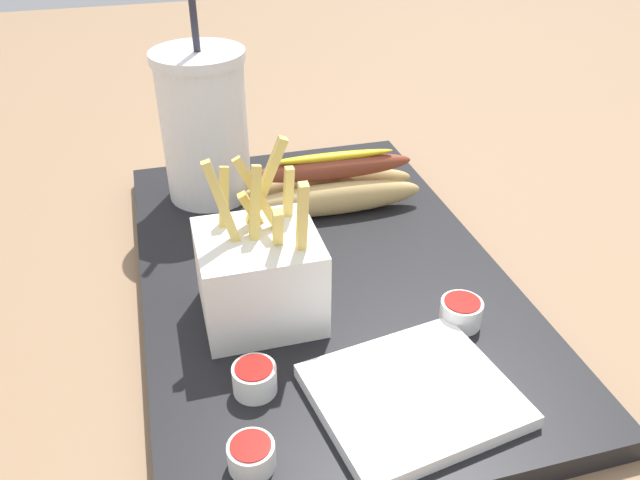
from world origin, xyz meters
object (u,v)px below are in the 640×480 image
fries_basket (260,274)px  ketchup_cup_1 (251,454)px  ketchup_cup_2 (461,311)px  ketchup_cup_3 (254,378)px  hot_dog_1 (332,186)px  soda_cup (204,126)px  napkin_stack (413,395)px

fries_basket → ketchup_cup_1: fries_basket is taller
ketchup_cup_2 → ketchup_cup_3: same height
hot_dog_1 → ketchup_cup_2: size_ratio=5.47×
hot_dog_1 → ketchup_cup_3: size_ratio=5.85×
ketchup_cup_3 → ketchup_cup_1: bearing=-12.3°
soda_cup → napkin_stack: 0.36m
soda_cup → fries_basket: soda_cup is taller
ketchup_cup_1 → napkin_stack: ketchup_cup_1 is taller
ketchup_cup_1 → ketchup_cup_2: ketchup_cup_2 is taller
soda_cup → ketchup_cup_3: soda_cup is taller
ketchup_cup_1 → fries_basket: bearing=166.5°
hot_dog_1 → ketchup_cup_1: 0.33m
fries_basket → ketchup_cup_3: (0.08, -0.02, -0.03)m
ketchup_cup_1 → ketchup_cup_3: bearing=167.7°
soda_cup → hot_dog_1: bearing=62.0°
hot_dog_1 → ketchup_cup_2: bearing=12.6°
fries_basket → ketchup_cup_3: fries_basket is taller
soda_cup → fries_basket: bearing=3.7°
hot_dog_1 → ketchup_cup_3: bearing=-28.0°
soda_cup → hot_dog_1: 0.15m
ketchup_cup_1 → ketchup_cup_3: (-0.06, 0.01, 0.00)m
hot_dog_1 → napkin_stack: 0.28m
fries_basket → hot_dog_1: fries_basket is taller
ketchup_cup_1 → napkin_stack: 0.12m
soda_cup → ketchup_cup_3: (0.30, -0.01, -0.07)m
ketchup_cup_1 → ketchup_cup_2: size_ratio=0.89×
soda_cup → hot_dog_1: size_ratio=1.38×
fries_basket → hot_dog_1: size_ratio=0.79×
soda_cup → ketchup_cup_2: bearing=31.4°
fries_basket → ketchup_cup_3: bearing=-14.3°
ketchup_cup_1 → napkin_stack: bearing=101.2°
ketchup_cup_3 → napkin_stack: (0.04, 0.11, -0.01)m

